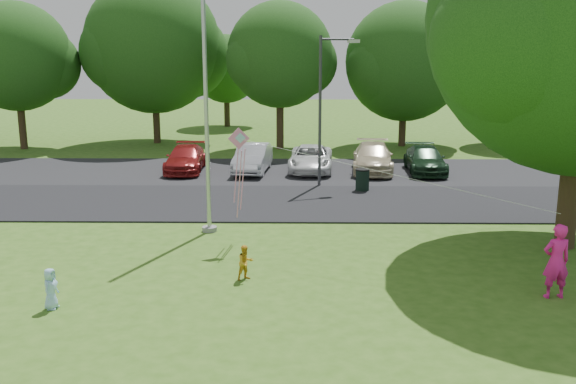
{
  "coord_description": "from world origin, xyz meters",
  "views": [
    {
      "loc": [
        -0.55,
        -15.81,
        6.12
      ],
      "look_at": [
        -0.83,
        4.0,
        1.6
      ],
      "focal_mm": 40.0,
      "sensor_mm": 36.0,
      "label": 1
    }
  ],
  "objects_px": {
    "street_lamp": "(326,97)",
    "flagpole": "(206,108)",
    "woman": "(556,261)",
    "kite": "(246,153)",
    "child_blue": "(51,289)",
    "trash_can": "(362,180)",
    "child_yellow": "(245,263)"
  },
  "relations": [
    {
      "from": "street_lamp",
      "to": "trash_can",
      "type": "bearing_deg",
      "value": -54.73
    },
    {
      "from": "woman",
      "to": "child_blue",
      "type": "bearing_deg",
      "value": -2.89
    },
    {
      "from": "trash_can",
      "to": "woman",
      "type": "distance_m",
      "value": 12.42
    },
    {
      "from": "street_lamp",
      "to": "woman",
      "type": "bearing_deg",
      "value": -88.31
    },
    {
      "from": "child_blue",
      "to": "kite",
      "type": "bearing_deg",
      "value": -33.12
    },
    {
      "from": "woman",
      "to": "kite",
      "type": "height_order",
      "value": "kite"
    },
    {
      "from": "kite",
      "to": "street_lamp",
      "type": "bearing_deg",
      "value": 60.93
    },
    {
      "from": "woman",
      "to": "child_blue",
      "type": "distance_m",
      "value": 12.27
    },
    {
      "from": "street_lamp",
      "to": "woman",
      "type": "distance_m",
      "value": 14.28
    },
    {
      "from": "flagpole",
      "to": "street_lamp",
      "type": "xyz_separation_m",
      "value": [
        4.19,
        7.25,
        -0.22
      ]
    },
    {
      "from": "trash_can",
      "to": "street_lamp",
      "type": "bearing_deg",
      "value": 145.27
    },
    {
      "from": "street_lamp",
      "to": "child_yellow",
      "type": "relative_size",
      "value": 6.89
    },
    {
      "from": "flagpole",
      "to": "street_lamp",
      "type": "bearing_deg",
      "value": 59.97
    },
    {
      "from": "trash_can",
      "to": "child_yellow",
      "type": "relative_size",
      "value": 1.03
    },
    {
      "from": "woman",
      "to": "kite",
      "type": "relative_size",
      "value": 0.22
    },
    {
      "from": "woman",
      "to": "kite",
      "type": "xyz_separation_m",
      "value": [
        -7.97,
        4.24,
        1.98
      ]
    },
    {
      "from": "flagpole",
      "to": "trash_can",
      "type": "relative_size",
      "value": 10.18
    },
    {
      "from": "child_yellow",
      "to": "child_blue",
      "type": "relative_size",
      "value": 0.95
    },
    {
      "from": "flagpole",
      "to": "child_yellow",
      "type": "relative_size",
      "value": 10.49
    },
    {
      "from": "street_lamp",
      "to": "kite",
      "type": "bearing_deg",
      "value": -127.83
    },
    {
      "from": "street_lamp",
      "to": "woman",
      "type": "height_order",
      "value": "street_lamp"
    },
    {
      "from": "flagpole",
      "to": "street_lamp",
      "type": "distance_m",
      "value": 8.38
    },
    {
      "from": "street_lamp",
      "to": "child_yellow",
      "type": "bearing_deg",
      "value": -122.44
    },
    {
      "from": "child_blue",
      "to": "flagpole",
      "type": "bearing_deg",
      "value": -16.88
    },
    {
      "from": "street_lamp",
      "to": "child_blue",
      "type": "distance_m",
      "value": 15.93
    },
    {
      "from": "flagpole",
      "to": "trash_can",
      "type": "height_order",
      "value": "flagpole"
    },
    {
      "from": "street_lamp",
      "to": "kite",
      "type": "height_order",
      "value": "street_lamp"
    },
    {
      "from": "trash_can",
      "to": "child_yellow",
      "type": "xyz_separation_m",
      "value": [
        -4.18,
        -10.73,
        -0.02
      ]
    },
    {
      "from": "trash_can",
      "to": "woman",
      "type": "xyz_separation_m",
      "value": [
        3.58,
        -11.88,
        0.46
      ]
    },
    {
      "from": "child_blue",
      "to": "woman",
      "type": "bearing_deg",
      "value": -79.17
    },
    {
      "from": "trash_can",
      "to": "child_blue",
      "type": "xyz_separation_m",
      "value": [
        -8.65,
        -12.75,
        0.01
      ]
    },
    {
      "from": "street_lamp",
      "to": "flagpole",
      "type": "bearing_deg",
      "value": -140.02
    }
  ]
}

